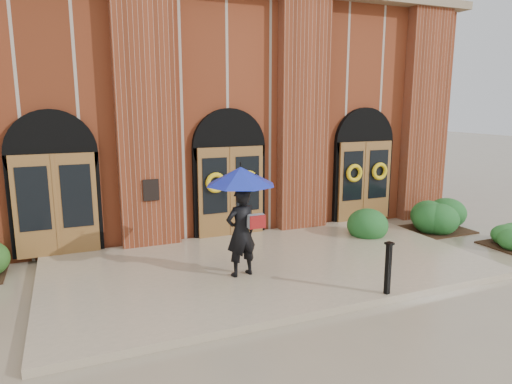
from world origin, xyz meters
TOP-DOWN VIEW (x-y plane):
  - ground at (0.00, 0.00)m, footprint 90.00×90.00m
  - landing at (0.00, 0.15)m, footprint 10.00×5.30m
  - church_building at (0.00, 8.78)m, footprint 16.20×12.53m
  - man_with_umbrella at (-0.85, -0.32)m, footprint 1.72×1.72m
  - metal_post at (1.42, -2.35)m, footprint 0.16×0.16m
  - hedge_wall_right at (5.20, 1.19)m, footprint 3.37×1.35m

SIDE VIEW (x-z plane):
  - ground at x=0.00m, z-range 0.00..0.00m
  - landing at x=0.00m, z-range 0.00..0.15m
  - hedge_wall_right at x=5.20m, z-range 0.00..0.86m
  - metal_post at x=1.42m, z-range 0.18..1.22m
  - man_with_umbrella at x=-0.85m, z-range 0.63..3.00m
  - church_building at x=0.00m, z-range 0.00..7.00m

